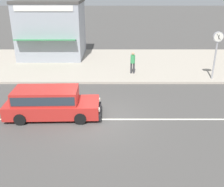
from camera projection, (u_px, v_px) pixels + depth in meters
name	position (u px, v px, depth m)	size (l,w,h in m)	color
ground_plane	(99.00, 119.00, 13.56)	(160.00, 160.00, 0.00)	#4C4947
lane_centre_stripe	(99.00, 119.00, 13.56)	(50.40, 0.14, 0.01)	silver
kerb_strip	(105.00, 63.00, 22.98)	(68.00, 10.00, 0.15)	#ADA393
minivan_red_0	(51.00, 102.00, 13.55)	(4.95, 2.00, 1.56)	red
street_clock	(218.00, 44.00, 17.99)	(0.70, 0.22, 3.37)	#9E9EA3
pedestrian_near_clock	(134.00, 61.00, 19.79)	(0.34, 0.34, 1.64)	#333338
shopfront_corner_warung	(53.00, 29.00, 24.23)	(5.75, 5.92, 5.08)	#999EA8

